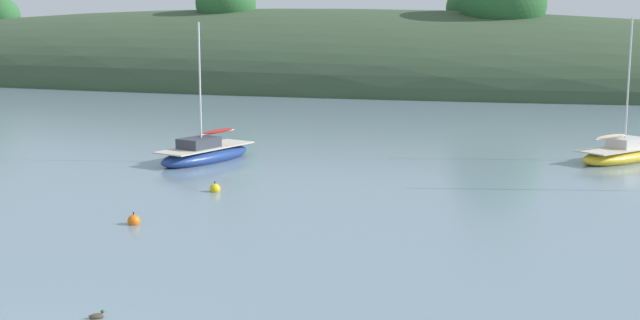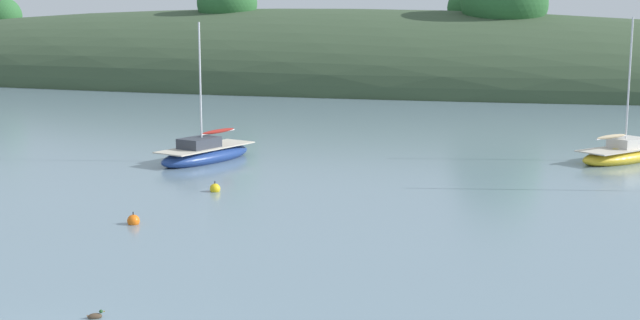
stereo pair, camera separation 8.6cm
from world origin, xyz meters
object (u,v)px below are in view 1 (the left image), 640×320
Objects in this scene: sailboat_blue_center at (621,154)px; sailboat_white_near at (205,154)px; mooring_buoy_inner at (134,221)px; duck_lone_left at (97,316)px; mooring_buoy_outer at (215,189)px.

sailboat_white_near is at bearing -161.01° from sailboat_blue_center.
mooring_buoy_inner is 1.38× the size of duck_lone_left.
mooring_buoy_outer is at bearing 105.32° from duck_lone_left.
mooring_buoy_outer is at bearing 88.23° from mooring_buoy_inner.
mooring_buoy_inner is 1.00× the size of mooring_buoy_outer.
mooring_buoy_inner reaches higher than duck_lone_left.
sailboat_white_near reaches higher than mooring_buoy_inner.
sailboat_white_near is 13.29× the size of mooring_buoy_outer.
sailboat_blue_center is at bearing 50.38° from mooring_buoy_inner.
duck_lone_left is (4.15, -8.46, -0.07)m from mooring_buoy_inner.
mooring_buoy_inner is (-16.24, -19.62, -0.24)m from sailboat_blue_center.
sailboat_blue_center is 13.71× the size of mooring_buoy_inner.
sailboat_white_near reaches higher than mooring_buoy_outer.
sailboat_blue_center reaches higher than sailboat_white_near.
duck_lone_left is (7.82, -21.22, -0.32)m from sailboat_white_near.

